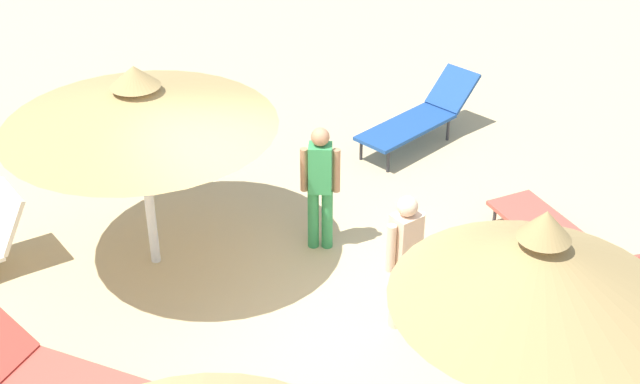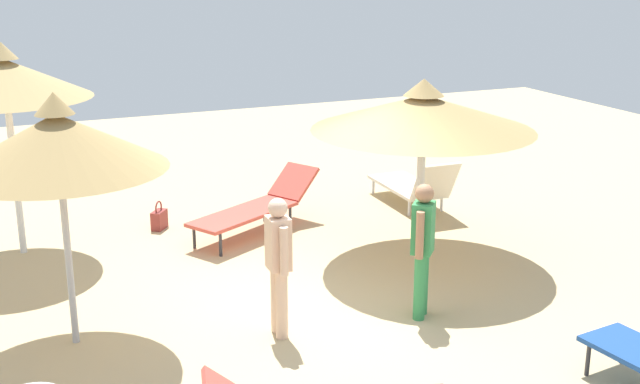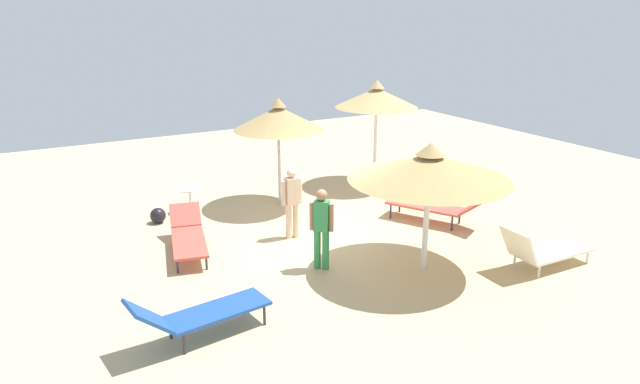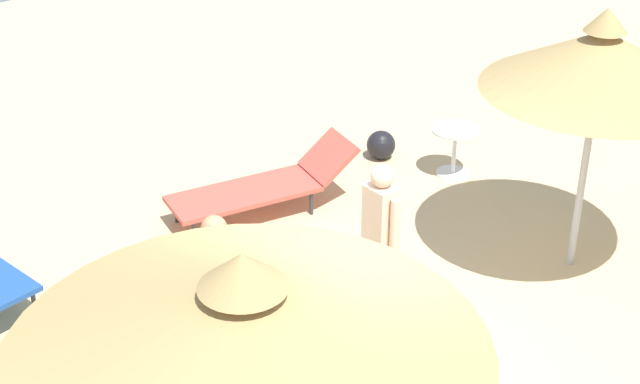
{
  "view_description": "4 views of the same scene",
  "coord_description": "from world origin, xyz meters",
  "px_view_note": "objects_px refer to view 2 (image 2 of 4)",
  "views": [
    {
      "loc": [
        5.75,
        -4.34,
        5.85
      ],
      "look_at": [
        -0.34,
        0.43,
        1.17
      ],
      "focal_mm": 48.88,
      "sensor_mm": 36.0,
      "label": 1
    },
    {
      "loc": [
        3.43,
        8.08,
        3.93
      ],
      "look_at": [
        -0.11,
        -0.17,
        1.27
      ],
      "focal_mm": 45.31,
      "sensor_mm": 36.0,
      "label": 2
    },
    {
      "loc": [
        -9.3,
        5.61,
        4.64
      ],
      "look_at": [
        -0.37,
        0.61,
        1.31
      ],
      "focal_mm": 31.83,
      "sensor_mm": 36.0,
      "label": 3
    },
    {
      "loc": [
        -4.33,
        -4.34,
        5.16
      ],
      "look_at": [
        0.02,
        0.68,
        1.52
      ],
      "focal_mm": 52.63,
      "sensor_mm": 36.0,
      "label": 4
    }
  ],
  "objects_px": {
    "person_standing_near_right": "(279,260)",
    "handbag": "(159,219)",
    "lounge_chair_back": "(415,185)",
    "parasol_umbrella_center": "(423,113)",
    "lounge_chair_far_right": "(257,205)",
    "parasol_umbrella_near_right": "(57,142)",
    "parasol_umbrella_edge": "(5,79)",
    "person_standing_near_left": "(423,244)"
  },
  "relations": [
    {
      "from": "parasol_umbrella_near_right",
      "to": "person_standing_near_right",
      "type": "distance_m",
      "value": 2.51
    },
    {
      "from": "person_standing_near_left",
      "to": "handbag",
      "type": "height_order",
      "value": "person_standing_near_left"
    },
    {
      "from": "lounge_chair_far_right",
      "to": "lounge_chair_back",
      "type": "distance_m",
      "value": 2.74
    },
    {
      "from": "parasol_umbrella_center",
      "to": "parasol_umbrella_edge",
      "type": "bearing_deg",
      "value": -24.58
    },
    {
      "from": "person_standing_near_right",
      "to": "lounge_chair_far_right",
      "type": "bearing_deg",
      "value": -104.93
    },
    {
      "from": "parasol_umbrella_center",
      "to": "parasol_umbrella_edge",
      "type": "distance_m",
      "value": 5.4
    },
    {
      "from": "parasol_umbrella_center",
      "to": "handbag",
      "type": "height_order",
      "value": "parasol_umbrella_center"
    },
    {
      "from": "parasol_umbrella_center",
      "to": "person_standing_near_left",
      "type": "relative_size",
      "value": 1.88
    },
    {
      "from": "parasol_umbrella_near_right",
      "to": "parasol_umbrella_edge",
      "type": "xyz_separation_m",
      "value": [
        0.32,
        -3.03,
        0.22
      ]
    },
    {
      "from": "parasol_umbrella_edge",
      "to": "person_standing_near_left",
      "type": "bearing_deg",
      "value": 135.45
    },
    {
      "from": "parasol_umbrella_near_right",
      "to": "lounge_chair_far_right",
      "type": "relative_size",
      "value": 1.17
    },
    {
      "from": "parasol_umbrella_edge",
      "to": "parasol_umbrella_near_right",
      "type": "bearing_deg",
      "value": 96.06
    },
    {
      "from": "lounge_chair_far_right",
      "to": "person_standing_near_left",
      "type": "xyz_separation_m",
      "value": [
        -0.76,
        3.41,
        0.45
      ]
    },
    {
      "from": "lounge_chair_far_right",
      "to": "parasol_umbrella_near_right",
      "type": "bearing_deg",
      "value": 41.26
    },
    {
      "from": "parasol_umbrella_center",
      "to": "person_standing_near_right",
      "type": "distance_m",
      "value": 3.14
    },
    {
      "from": "parasol_umbrella_edge",
      "to": "handbag",
      "type": "bearing_deg",
      "value": -172.9
    },
    {
      "from": "parasol_umbrella_edge",
      "to": "lounge_chair_back",
      "type": "relative_size",
      "value": 1.5
    },
    {
      "from": "parasol_umbrella_edge",
      "to": "lounge_chair_far_right",
      "type": "height_order",
      "value": "parasol_umbrella_edge"
    },
    {
      "from": "parasol_umbrella_near_right",
      "to": "lounge_chair_back",
      "type": "relative_size",
      "value": 1.4
    },
    {
      "from": "lounge_chair_back",
      "to": "handbag",
      "type": "relative_size",
      "value": 4.38
    },
    {
      "from": "parasol_umbrella_edge",
      "to": "person_standing_near_right",
      "type": "bearing_deg",
      "value": 122.46
    },
    {
      "from": "parasol_umbrella_edge",
      "to": "lounge_chair_far_right",
      "type": "xyz_separation_m",
      "value": [
        -3.21,
        0.49,
        -1.96
      ]
    },
    {
      "from": "person_standing_near_left",
      "to": "lounge_chair_far_right",
      "type": "bearing_deg",
      "value": -77.51
    },
    {
      "from": "person_standing_near_left",
      "to": "handbag",
      "type": "distance_m",
      "value": 4.68
    },
    {
      "from": "lounge_chair_back",
      "to": "person_standing_near_right",
      "type": "xyz_separation_m",
      "value": [
        3.59,
        3.41,
        0.49
      ]
    },
    {
      "from": "parasol_umbrella_near_right",
      "to": "lounge_chair_back",
      "type": "height_order",
      "value": "parasol_umbrella_near_right"
    },
    {
      "from": "parasol_umbrella_edge",
      "to": "handbag",
      "type": "distance_m",
      "value": 2.95
    },
    {
      "from": "parasol_umbrella_center",
      "to": "parasol_umbrella_edge",
      "type": "xyz_separation_m",
      "value": [
        4.9,
        -2.24,
        0.42
      ]
    },
    {
      "from": "lounge_chair_back",
      "to": "person_standing_near_right",
      "type": "relative_size",
      "value": 1.24
    },
    {
      "from": "person_standing_near_right",
      "to": "person_standing_near_left",
      "type": "bearing_deg",
      "value": 172.87
    },
    {
      "from": "lounge_chair_back",
      "to": "parasol_umbrella_edge",
      "type": "bearing_deg",
      "value": -2.86
    },
    {
      "from": "lounge_chair_far_right",
      "to": "person_standing_near_left",
      "type": "relative_size",
      "value": 1.47
    },
    {
      "from": "parasol_umbrella_center",
      "to": "handbag",
      "type": "xyz_separation_m",
      "value": [
        2.97,
        -2.48,
        -1.81
      ]
    },
    {
      "from": "parasol_umbrella_near_right",
      "to": "lounge_chair_back",
      "type": "xyz_separation_m",
      "value": [
        -5.62,
        -2.73,
        -1.8
      ]
    },
    {
      "from": "parasol_umbrella_near_right",
      "to": "lounge_chair_far_right",
      "type": "xyz_separation_m",
      "value": [
        -2.89,
        -2.54,
        -1.75
      ]
    },
    {
      "from": "parasol_umbrella_center",
      "to": "parasol_umbrella_edge",
      "type": "relative_size",
      "value": 1.02
    },
    {
      "from": "lounge_chair_back",
      "to": "handbag",
      "type": "distance_m",
      "value": 4.06
    },
    {
      "from": "parasol_umbrella_center",
      "to": "person_standing_near_right",
      "type": "xyz_separation_m",
      "value": [
        2.54,
        1.46,
        -1.11
      ]
    },
    {
      "from": "lounge_chair_back",
      "to": "person_standing_near_left",
      "type": "height_order",
      "value": "person_standing_near_left"
    },
    {
      "from": "parasol_umbrella_center",
      "to": "lounge_chair_far_right",
      "type": "distance_m",
      "value": 2.88
    },
    {
      "from": "person_standing_near_right",
      "to": "handbag",
      "type": "bearing_deg",
      "value": -83.78
    },
    {
      "from": "parasol_umbrella_edge",
      "to": "lounge_chair_back",
      "type": "height_order",
      "value": "parasol_umbrella_edge"
    }
  ]
}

